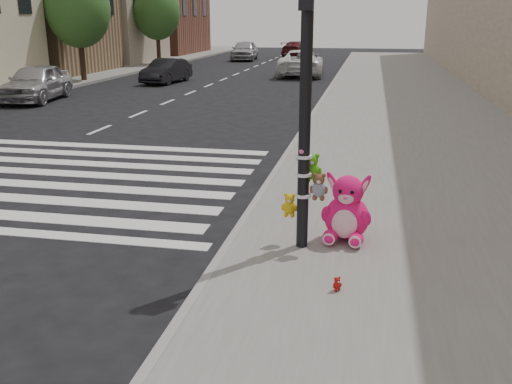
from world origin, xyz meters
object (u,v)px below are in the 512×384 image
(pink_bunny, at_px, (347,212))
(car_white_near, at_px, (301,63))
(car_silver_far, at_px, (36,82))
(red_teddy, at_px, (337,284))
(car_dark_far, at_px, (167,71))
(signal_pole, at_px, (306,129))

(pink_bunny, xyz_separation_m, car_white_near, (-3.79, 25.55, 0.18))
(car_silver_far, relative_size, car_white_near, 0.81)
(red_teddy, bearing_deg, car_dark_far, 79.67)
(car_silver_far, bearing_deg, car_dark_far, 59.76)
(pink_bunny, height_order, car_silver_far, car_silver_far)
(red_teddy, height_order, car_white_near, car_white_near)
(car_white_near, bearing_deg, red_teddy, 93.92)
(signal_pole, xyz_separation_m, car_dark_far, (-9.55, 20.88, -1.20))
(car_silver_far, xyz_separation_m, car_white_near, (9.21, 12.37, 0.00))
(pink_bunny, bearing_deg, signal_pole, -142.82)
(signal_pole, bearing_deg, pink_bunny, 31.21)
(signal_pole, relative_size, pink_bunny, 3.93)
(car_silver_far, bearing_deg, car_white_near, 44.43)
(car_silver_far, height_order, car_dark_far, car_silver_far)
(signal_pole, bearing_deg, car_white_near, 97.06)
(signal_pole, height_order, car_silver_far, signal_pole)
(signal_pole, height_order, red_teddy, signal_pole)
(red_teddy, distance_m, car_silver_far, 19.73)
(red_teddy, xyz_separation_m, car_silver_far, (-12.97, 14.85, 0.51))
(red_teddy, bearing_deg, car_silver_far, 96.34)
(car_dark_far, relative_size, car_white_near, 0.70)
(pink_bunny, height_order, red_teddy, pink_bunny)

